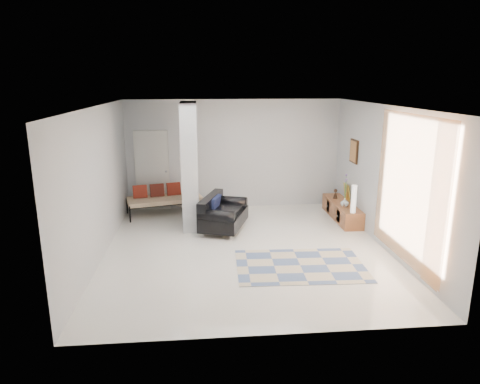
{
  "coord_description": "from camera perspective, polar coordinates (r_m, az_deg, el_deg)",
  "views": [
    {
      "loc": [
        -0.84,
        -7.92,
        3.25
      ],
      "look_at": [
        -0.06,
        0.6,
        1.02
      ],
      "focal_mm": 32.0,
      "sensor_mm": 36.0,
      "label": 1
    }
  ],
  "objects": [
    {
      "name": "wall_front",
      "position": [
        5.32,
        4.2,
        -5.77
      ],
      "size": [
        6.0,
        0.0,
        6.0
      ],
      "primitive_type": "plane",
      "rotation": [
        -1.57,
        0.0,
        0.0
      ],
      "color": "#B5B8BA",
      "rests_on": "ground"
    },
    {
      "name": "loveseat",
      "position": [
        9.59,
        -2.48,
        -2.9
      ],
      "size": [
        1.22,
        1.58,
        0.76
      ],
      "rotation": [
        0.0,
        0.0,
        -0.33
      ],
      "color": "silver",
      "rests_on": "floor"
    },
    {
      "name": "curtain",
      "position": [
        7.83,
        21.55,
        0.3
      ],
      "size": [
        0.0,
        2.55,
        2.55
      ],
      "primitive_type": "plane",
      "rotation": [
        1.57,
        0.0,
        1.57
      ],
      "color": "orange",
      "rests_on": "wall_right"
    },
    {
      "name": "media_console",
      "position": [
        10.64,
        13.43,
        -2.42
      ],
      "size": [
        0.45,
        1.84,
        0.8
      ],
      "color": "brown",
      "rests_on": "floor"
    },
    {
      "name": "area_rug",
      "position": [
        7.92,
        8.03,
        -9.69
      ],
      "size": [
        2.36,
        1.62,
        0.01
      ],
      "primitive_type": "cube",
      "rotation": [
        0.0,
        0.0,
        -0.04
      ],
      "color": "#C1B394",
      "rests_on": "floor"
    },
    {
      "name": "wall_back",
      "position": [
        11.1,
        -0.83,
        5.05
      ],
      "size": [
        6.0,
        0.0,
        6.0
      ],
      "primitive_type": "plane",
      "rotation": [
        1.57,
        0.0,
        0.0
      ],
      "color": "#B5B8BA",
      "rests_on": "ground"
    },
    {
      "name": "floor",
      "position": [
        8.6,
        0.76,
        -7.57
      ],
      "size": [
        6.0,
        6.0,
        0.0
      ],
      "primitive_type": "plane",
      "color": "silver",
      "rests_on": "ground"
    },
    {
      "name": "hallway_door",
      "position": [
        11.17,
        -11.62,
        2.82
      ],
      "size": [
        0.85,
        0.06,
        2.04
      ],
      "primitive_type": "cube",
      "color": "silver",
      "rests_on": "floor"
    },
    {
      "name": "vase",
      "position": [
        10.26,
        13.78,
        -1.34
      ],
      "size": [
        0.21,
        0.21,
        0.2
      ],
      "primitive_type": "imported",
      "rotation": [
        0.0,
        0.0,
        0.12
      ],
      "color": "silver",
      "rests_on": "media_console"
    },
    {
      "name": "wall_right",
      "position": [
        8.89,
        18.73,
        1.83
      ],
      "size": [
        0.0,
        6.0,
        6.0
      ],
      "primitive_type": "plane",
      "rotation": [
        1.57,
        0.0,
        -1.57
      ],
      "color": "#B5B8BA",
      "rests_on": "ground"
    },
    {
      "name": "wall_art",
      "position": [
        10.38,
        14.95,
        5.27
      ],
      "size": [
        0.04,
        0.45,
        0.55
      ],
      "primitive_type": "cube",
      "color": "#321D0D",
      "rests_on": "wall_right"
    },
    {
      "name": "daybed",
      "position": [
        10.81,
        -10.17,
        -0.81
      ],
      "size": [
        1.94,
        1.18,
        0.77
      ],
      "rotation": [
        0.0,
        0.0,
        0.25
      ],
      "color": "black",
      "rests_on": "floor"
    },
    {
      "name": "cylinder_lamp",
      "position": [
        9.78,
        14.93,
        -0.92
      ],
      "size": [
        0.11,
        0.11,
        0.62
      ],
      "primitive_type": "cylinder",
      "color": "white",
      "rests_on": "media_console"
    },
    {
      "name": "ceiling",
      "position": [
        7.97,
        0.83,
        11.4
      ],
      "size": [
        6.0,
        6.0,
        0.0
      ],
      "primitive_type": "plane",
      "rotation": [
        3.14,
        0.0,
        0.0
      ],
      "color": "white",
      "rests_on": "wall_back"
    },
    {
      "name": "bronze_figurine",
      "position": [
        10.91,
        12.6,
        -0.23
      ],
      "size": [
        0.13,
        0.13,
        0.24
      ],
      "primitive_type": null,
      "rotation": [
        0.0,
        0.0,
        -0.06
      ],
      "color": "black",
      "rests_on": "media_console"
    },
    {
      "name": "partition_column",
      "position": [
        9.7,
        -6.69,
        3.54
      ],
      "size": [
        0.35,
        1.2,
        2.8
      ],
      "primitive_type": "cube",
      "color": "#B6BBBE",
      "rests_on": "floor"
    },
    {
      "name": "wall_left",
      "position": [
        8.35,
        -18.32,
        1.08
      ],
      "size": [
        0.0,
        6.0,
        6.0
      ],
      "primitive_type": "plane",
      "rotation": [
        1.57,
        0.0,
        1.57
      ],
      "color": "#B5B8BA",
      "rests_on": "ground"
    }
  ]
}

